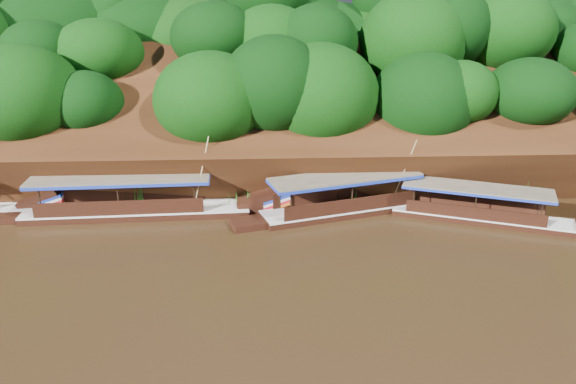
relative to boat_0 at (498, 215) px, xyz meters
name	(u,v)px	position (x,y,z in m)	size (l,w,h in m)	color
ground	(342,273)	(-10.48, -6.01, -0.49)	(160.00, 160.00, 0.00)	black
riverbank	(307,129)	(-10.49, 16.72, 1.40)	(120.00, 30.06, 19.40)	black
boat_0	(498,215)	(0.00, 0.00, 0.00)	(13.11, 6.56, 5.02)	black
boat_1	(366,202)	(-7.77, 2.41, 0.08)	(14.60, 6.23, 5.31)	black
boat_2	(151,206)	(-21.57, 2.30, 0.10)	(16.83, 3.23, 6.40)	black
reeds	(266,195)	(-14.21, 3.30, 0.34)	(47.99, 2.35, 1.81)	#25701C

